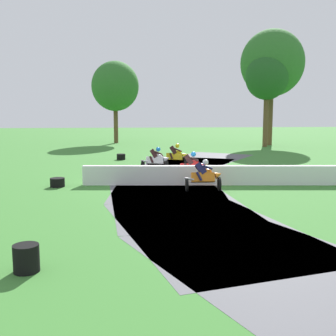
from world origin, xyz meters
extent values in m
plane|color=#38752D|center=(0.00, 0.00, 0.00)|extent=(120.00, 120.00, 0.00)
cube|color=#515156|center=(3.53, 10.05, 0.00)|extent=(8.32, 9.24, 0.01)
cube|color=#515156|center=(1.83, 6.90, 0.00)|extent=(7.53, 9.18, 0.01)
cube|color=#515156|center=(0.66, 3.52, 0.00)|extent=(6.55, 8.87, 0.01)
cube|color=#515156|center=(0.07, -0.01, 0.00)|extent=(5.38, 8.31, 0.01)
cube|color=#515156|center=(0.07, -3.58, 0.00)|extent=(5.38, 8.31, 0.01)
cube|color=#515156|center=(0.66, -7.11, 0.00)|extent=(6.55, 8.87, 0.01)
cube|color=#515156|center=(1.83, -10.49, 0.00)|extent=(7.53, 9.18, 0.01)
cube|color=white|center=(5.23, -0.43, 0.45)|extent=(18.14, 1.80, 0.90)
cylinder|color=black|center=(1.68, 6.10, 0.30)|extent=(0.30, 0.68, 0.69)
cylinder|color=black|center=(0.35, 6.54, 0.30)|extent=(0.30, 0.68, 0.69)
cube|color=yellow|center=(1.03, 6.37, 0.59)|extent=(1.06, 0.64, 0.44)
ellipsoid|color=yellow|center=(1.22, 6.35, 0.85)|extent=(0.52, 0.44, 0.28)
cone|color=yellow|center=(1.69, 6.17, 0.71)|extent=(0.46, 0.45, 0.45)
cylinder|color=#B2B2B7|center=(0.42, 6.43, 0.53)|extent=(0.42, 0.23, 0.17)
cube|color=#331919|center=(0.98, 6.45, 0.97)|extent=(0.55, 0.48, 0.61)
sphere|color=yellow|center=(1.20, 6.43, 1.25)|extent=(0.26, 0.26, 0.26)
cylinder|color=#331919|center=(1.30, 6.54, 0.96)|extent=(0.43, 0.23, 0.24)
cylinder|color=#331919|center=(1.19, 6.20, 1.02)|extent=(0.43, 0.23, 0.24)
cylinder|color=#331919|center=(0.92, 6.60, 0.58)|extent=(0.27, 0.24, 0.42)
cylinder|color=#331919|center=(0.81, 6.26, 0.64)|extent=(0.27, 0.24, 0.42)
cylinder|color=black|center=(0.39, 4.37, 0.28)|extent=(0.29, 0.76, 0.76)
cylinder|color=black|center=(-0.96, 4.74, 0.28)|extent=(0.29, 0.76, 0.76)
cube|color=silver|center=(-0.26, 4.65, 0.57)|extent=(1.07, 0.64, 0.47)
ellipsoid|color=silver|center=(-0.07, 4.68, 0.82)|extent=(0.51, 0.45, 0.32)
cone|color=silver|center=(0.40, 4.51, 0.68)|extent=(0.44, 0.46, 0.48)
cylinder|color=#B2B2B7|center=(-0.88, 4.67, 0.53)|extent=(0.42, 0.23, 0.18)
cube|color=#331919|center=(-0.31, 4.79, 0.93)|extent=(0.53, 0.49, 0.63)
sphere|color=#1E7FE0|center=(-0.07, 4.82, 1.20)|extent=(0.26, 0.26, 0.26)
cylinder|color=#331919|center=(0.01, 4.89, 0.90)|extent=(0.43, 0.25, 0.24)
cylinder|color=#331919|center=(-0.08, 4.56, 1.01)|extent=(0.43, 0.25, 0.24)
cylinder|color=#331919|center=(-0.39, 4.87, 0.53)|extent=(0.26, 0.27, 0.42)
cylinder|color=#331919|center=(-0.48, 4.54, 0.65)|extent=(0.26, 0.27, 0.42)
cylinder|color=black|center=(2.01, 1.31, 0.30)|extent=(0.23, 0.69, 0.69)
cylinder|color=black|center=(0.64, 1.59, 0.30)|extent=(0.23, 0.69, 0.69)
cube|color=red|center=(1.34, 1.50, 0.59)|extent=(1.05, 0.54, 0.44)
ellipsoid|color=red|center=(1.52, 1.50, 0.85)|extent=(0.50, 0.40, 0.28)
cone|color=red|center=(2.01, 1.38, 0.71)|extent=(0.44, 0.42, 0.45)
cylinder|color=#B2B2B7|center=(0.72, 1.49, 0.53)|extent=(0.42, 0.19, 0.17)
cube|color=#331919|center=(1.27, 1.58, 0.97)|extent=(0.54, 0.44, 0.61)
sphere|color=#1E7FE0|center=(1.50, 1.58, 1.25)|extent=(0.26, 0.26, 0.26)
cylinder|color=#331919|center=(1.58, 1.70, 0.96)|extent=(0.43, 0.20, 0.24)
cylinder|color=#331919|center=(1.51, 1.35, 1.02)|extent=(0.43, 0.20, 0.24)
cylinder|color=#331919|center=(1.20, 1.71, 0.58)|extent=(0.27, 0.21, 0.42)
cylinder|color=#331919|center=(1.13, 1.36, 0.64)|extent=(0.27, 0.21, 0.42)
cylinder|color=black|center=(2.17, -1.56, 0.28)|extent=(0.11, 0.76, 0.76)
cylinder|color=black|center=(0.77, -1.53, 0.28)|extent=(0.11, 0.76, 0.76)
cube|color=orange|center=(1.47, -1.45, 0.57)|extent=(1.01, 0.42, 0.47)
ellipsoid|color=orange|center=(1.65, -1.37, 0.81)|extent=(0.45, 0.35, 0.32)
cone|color=orange|center=(2.15, -1.43, 0.68)|extent=(0.40, 0.43, 0.49)
cylinder|color=#B2B2B7|center=(0.87, -1.57, 0.53)|extent=(0.41, 0.15, 0.18)
cube|color=#1E1E4C|center=(1.40, -1.32, 0.93)|extent=(0.50, 0.47, 0.63)
sphere|color=white|center=(1.62, -1.24, 1.20)|extent=(0.26, 0.26, 0.26)
cylinder|color=#1E1E4C|center=(1.68, -1.15, 0.90)|extent=(0.43, 0.17, 0.25)
cylinder|color=#1E1E4C|center=(1.67, -1.49, 1.01)|extent=(0.43, 0.17, 0.25)
cylinder|color=#1E1E4C|center=(1.30, -1.27, 0.53)|extent=(0.27, 0.24, 0.42)
cylinder|color=#1E1E4C|center=(1.29, -1.61, 0.64)|extent=(0.27, 0.24, 0.42)
cylinder|color=black|center=(-2.35, 9.93, 0.10)|extent=(0.60, 0.60, 0.20)
cylinder|color=black|center=(-2.35, 9.93, 0.30)|extent=(0.60, 0.60, 0.20)
cylinder|color=black|center=(-4.93, -0.06, 0.10)|extent=(0.65, 0.65, 0.20)
cylinder|color=black|center=(-4.93, -0.06, 0.30)|extent=(0.65, 0.65, 0.20)
cylinder|color=black|center=(-3.83, -10.10, 0.10)|extent=(0.56, 0.56, 0.20)
cylinder|color=black|center=(-3.83, -10.10, 0.30)|extent=(0.56, 0.56, 0.20)
cylinder|color=black|center=(-3.83, -10.10, 0.50)|extent=(0.56, 0.56, 0.20)
cylinder|color=brown|center=(10.76, 19.00, 2.35)|extent=(0.44, 0.44, 4.70)
ellipsoid|color=#1E511E|center=(10.76, 19.00, 6.36)|extent=(3.91, 3.91, 4.11)
cylinder|color=brown|center=(-3.25, 24.35, 1.88)|extent=(0.44, 0.44, 3.75)
ellipsoid|color=#2D6B28|center=(-3.25, 24.35, 5.78)|extent=(4.78, 4.78, 5.02)
cylinder|color=brown|center=(11.74, 20.55, 2.63)|extent=(0.44, 0.44, 5.26)
ellipsoid|color=#2D6B28|center=(11.74, 20.55, 7.81)|extent=(5.98, 5.98, 6.28)
camera|label=1|loc=(-1.50, -18.94, 3.49)|focal=44.55mm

